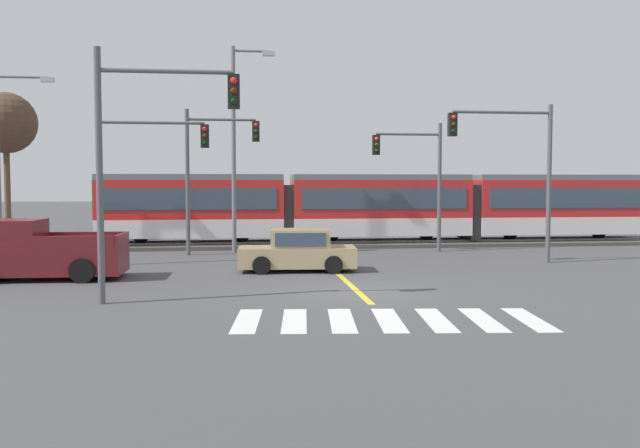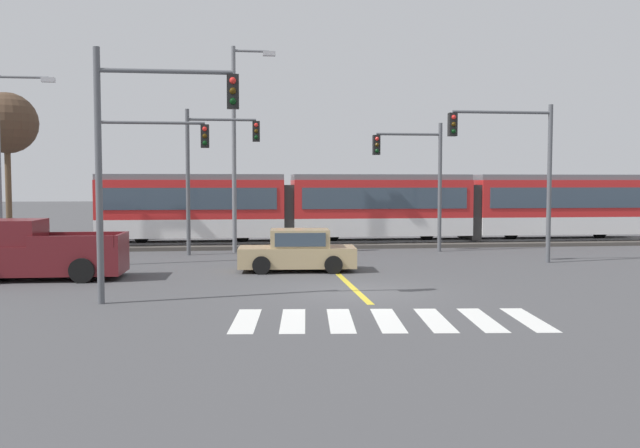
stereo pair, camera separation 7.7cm
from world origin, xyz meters
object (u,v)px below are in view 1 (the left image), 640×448
(traffic_light_near_left, at_px, (145,139))
(street_lamp_west, at_px, (4,150))
(traffic_light_mid_right, at_px, (516,157))
(pickup_truck, at_px, (37,254))
(sedan_crossing, at_px, (298,252))
(traffic_light_mid_left, at_px, (139,163))
(street_lamp_centre, at_px, (237,138))
(traffic_light_far_right, at_px, (417,168))
(light_rail_tram, at_px, (380,205))
(traffic_light_far_left, at_px, (211,160))
(bare_tree_far_west, at_px, (6,124))

(traffic_light_near_left, bearing_deg, street_lamp_west, 120.86)
(traffic_light_mid_right, bearing_deg, street_lamp_west, 165.06)
(pickup_truck, bearing_deg, sedan_crossing, 7.11)
(pickup_truck, relative_size, traffic_light_mid_right, 0.87)
(sedan_crossing, relative_size, traffic_light_mid_left, 0.74)
(street_lamp_west, bearing_deg, traffic_light_mid_right, -14.94)
(traffic_light_mid_right, relative_size, street_lamp_centre, 0.67)
(sedan_crossing, bearing_deg, street_lamp_west, 150.38)
(traffic_light_far_right, relative_size, street_lamp_west, 0.74)
(light_rail_tram, xyz_separation_m, traffic_light_mid_right, (3.69, -8.37, 2.18))
(light_rail_tram, bearing_deg, traffic_light_far_right, -74.60)
(light_rail_tram, distance_m, street_lamp_centre, 8.41)
(traffic_light_mid_right, xyz_separation_m, street_lamp_centre, (-10.91, 5.48, 1.01))
(light_rail_tram, relative_size, street_lamp_centre, 3.00)
(street_lamp_west, bearing_deg, sedan_crossing, -29.62)
(traffic_light_far_left, distance_m, traffic_light_far_right, 9.37)
(street_lamp_west, xyz_separation_m, street_lamp_centre, (10.18, -0.15, 0.61))
(street_lamp_centre, bearing_deg, traffic_light_mid_left, -130.91)
(traffic_light_far_right, bearing_deg, bare_tree_far_west, 159.10)
(traffic_light_far_right, relative_size, street_lamp_centre, 0.64)
(traffic_light_mid_right, relative_size, traffic_light_far_left, 0.98)
(traffic_light_mid_right, bearing_deg, traffic_light_far_left, 159.35)
(bare_tree_far_west, bearing_deg, traffic_light_near_left, -63.61)
(traffic_light_mid_left, relative_size, traffic_light_far_right, 0.98)
(street_lamp_centre, height_order, bare_tree_far_west, street_lamp_centre)
(pickup_truck, bearing_deg, traffic_light_far_left, 52.12)
(traffic_light_mid_right, height_order, street_lamp_west, street_lamp_west)
(light_rail_tram, height_order, traffic_light_mid_right, traffic_light_mid_right)
(pickup_truck, xyz_separation_m, traffic_light_far_right, (14.82, 7.25, 3.02))
(sedan_crossing, bearing_deg, street_lamp_centre, 107.38)
(light_rail_tram, distance_m, traffic_light_near_left, 18.61)
(sedan_crossing, bearing_deg, pickup_truck, -172.89)
(traffic_light_near_left, relative_size, traffic_light_mid_left, 1.15)
(pickup_truck, distance_m, street_lamp_centre, 11.23)
(traffic_light_mid_left, bearing_deg, street_lamp_west, 144.95)
(sedan_crossing, bearing_deg, traffic_light_near_left, -127.06)
(street_lamp_west, relative_size, street_lamp_centre, 0.86)
(light_rail_tram, relative_size, traffic_light_mid_right, 4.46)
(traffic_light_far_right, bearing_deg, street_lamp_centre, 175.14)
(street_lamp_centre, bearing_deg, traffic_light_far_left, -140.81)
(traffic_light_far_left, relative_size, traffic_light_mid_left, 1.10)
(traffic_light_mid_right, xyz_separation_m, street_lamp_west, (-21.09, 5.63, 0.40))
(sedan_crossing, height_order, traffic_light_far_left, traffic_light_far_left)
(traffic_light_mid_right, relative_size, street_lamp_west, 0.78)
(traffic_light_near_left, distance_m, street_lamp_centre, 13.13)
(street_lamp_centre, distance_m, bare_tree_far_west, 14.30)
(street_lamp_centre, bearing_deg, traffic_light_mid_right, -26.66)
(light_rail_tram, distance_m, traffic_light_mid_left, 13.30)
(light_rail_tram, distance_m, sedan_crossing, 11.07)
(pickup_truck, relative_size, street_lamp_centre, 0.58)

